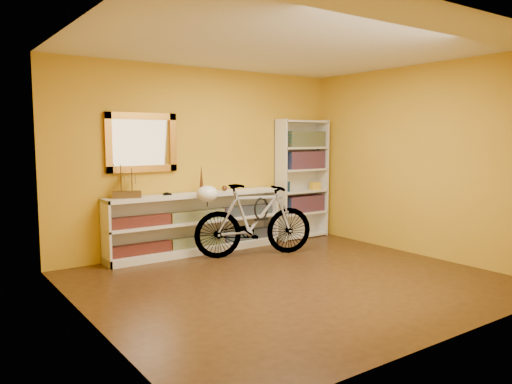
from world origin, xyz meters
TOP-DOWN VIEW (x-y plane):
  - floor at (0.00, 0.00)m, footprint 4.50×4.00m
  - ceiling at (0.00, 0.00)m, footprint 4.50×4.00m
  - back_wall at (0.00, 2.00)m, footprint 4.50×0.01m
  - left_wall at (-2.25, 0.00)m, footprint 0.01×4.00m
  - right_wall at (2.25, 0.00)m, footprint 0.01×4.00m
  - gilt_mirror at (-0.95, 1.97)m, footprint 0.98×0.06m
  - wall_socket at (0.90, 1.99)m, footprint 0.09×0.02m
  - console_unit at (-0.23, 1.81)m, footprint 2.60×0.35m
  - cd_row_lower at (-0.23, 1.79)m, footprint 2.50×0.13m
  - cd_row_upper at (-0.23, 1.79)m, footprint 2.50×0.13m
  - model_ship at (-1.23, 1.81)m, footprint 0.38×0.24m
  - toy_car at (-0.67, 1.81)m, footprint 0.00×0.00m
  - bronze_ornament at (-0.15, 1.81)m, footprint 0.07×0.07m
  - decorative_orb at (0.23, 1.81)m, footprint 0.08×0.08m
  - bookcase at (1.71, 1.84)m, footprint 0.90×0.30m
  - book_row_a at (1.76, 1.84)m, footprint 0.70×0.22m
  - book_row_b at (1.76, 1.84)m, footprint 0.70×0.22m
  - book_row_c at (1.76, 1.84)m, footprint 0.70×0.22m
  - travel_mug at (1.40, 1.82)m, footprint 0.07×0.07m
  - red_tin at (1.51, 1.87)m, footprint 0.17×0.17m
  - yellow_bag at (1.96, 1.80)m, footprint 0.18×0.13m
  - bicycle at (0.33, 1.22)m, footprint 0.92×1.75m
  - helmet at (-0.29, 1.41)m, footprint 0.29×0.28m
  - u_lock at (0.43, 1.19)m, footprint 0.23×0.02m

SIDE VIEW (x-z plane):
  - floor at x=0.00m, z-range -0.01..0.00m
  - cd_row_lower at x=-0.23m, z-range 0.10..0.24m
  - wall_socket at x=0.90m, z-range 0.21..0.29m
  - console_unit at x=-0.23m, z-range 0.00..0.85m
  - bicycle at x=0.33m, z-range 0.00..1.00m
  - cd_row_upper at x=-0.23m, z-range 0.47..0.60m
  - book_row_a at x=1.76m, z-range 0.42..0.68m
  - u_lock at x=0.43m, z-range 0.53..0.77m
  - yellow_bag at x=1.96m, z-range 0.77..0.89m
  - travel_mug at x=1.40m, z-range 0.77..0.93m
  - toy_car at x=-0.67m, z-range 0.85..0.85m
  - helmet at x=-0.29m, z-range 0.77..0.99m
  - decorative_orb at x=0.23m, z-range 0.85..0.93m
  - bookcase at x=1.71m, z-range 0.00..1.90m
  - bronze_ornament at x=-0.15m, z-range 0.85..1.24m
  - model_ship at x=-1.23m, z-range 0.85..1.27m
  - book_row_b at x=1.76m, z-range 1.11..1.40m
  - back_wall at x=0.00m, z-range 0.00..2.60m
  - left_wall at x=-2.25m, z-range 0.00..2.60m
  - right_wall at x=2.25m, z-range 0.00..2.60m
  - gilt_mirror at x=-0.95m, z-range 1.16..1.94m
  - red_tin at x=1.51m, z-range 1.46..1.65m
  - book_row_c at x=1.76m, z-range 1.46..1.71m
  - ceiling at x=0.00m, z-range 2.60..2.61m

